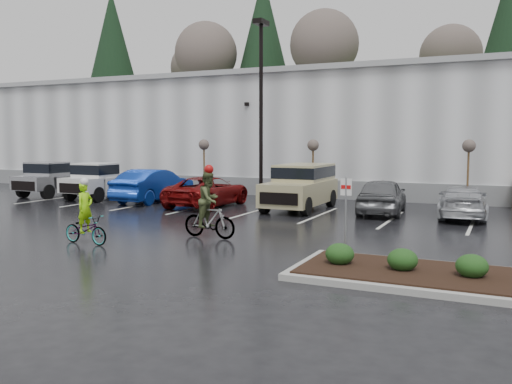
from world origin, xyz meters
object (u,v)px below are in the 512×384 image
at_px(suv_tan, 300,187).
at_px(cyclist_olive, 209,212).
at_px(cyclist_hivis, 86,223).
at_px(pickup_white, 107,180).
at_px(pickup_silver, 60,178).
at_px(car_red, 208,191).
at_px(car_grey, 382,196).
at_px(fire_lane_sign, 346,208).
at_px(sapling_west, 204,148).
at_px(car_far_silver, 462,202).
at_px(car_blue, 154,185).
at_px(lamppost, 261,91).
at_px(sapling_mid, 313,148).
at_px(sapling_east, 469,150).

height_order(suv_tan, cyclist_olive, cyclist_olive).
bearing_deg(cyclist_hivis, pickup_white, 41.33).
xyz_separation_m(pickup_silver, suv_tan, (14.60, -0.11, 0.05)).
bearing_deg(pickup_silver, car_red, -4.42).
bearing_deg(car_grey, fire_lane_sign, 90.90).
bearing_deg(sapling_west, car_far_silver, -13.07).
bearing_deg(suv_tan, car_blue, -178.48).
bearing_deg(lamppost, car_far_silver, -12.68).
bearing_deg(suv_tan, pickup_white, 179.49).
bearing_deg(suv_tan, cyclist_olive, -91.27).
height_order(car_red, suv_tan, suv_tan).
height_order(fire_lane_sign, pickup_white, fire_lane_sign).
distance_m(lamppost, car_far_silver, 11.43).
bearing_deg(car_grey, cyclist_olive, 59.56).
bearing_deg(car_red, pickup_white, -6.85).
distance_m(sapling_mid, pickup_white, 11.28).
bearing_deg(car_blue, pickup_silver, -2.80).
bearing_deg(cyclist_hivis, lamppost, 3.71).
relative_size(pickup_white, car_red, 1.01).
distance_m(sapling_west, pickup_white, 5.63).
distance_m(pickup_silver, cyclist_olive, 16.53).
bearing_deg(fire_lane_sign, pickup_white, 149.52).
bearing_deg(car_grey, car_blue, -3.03).
height_order(car_blue, car_red, car_blue).
distance_m(pickup_silver, pickup_white, 3.41).
height_order(lamppost, car_grey, lamppost).
distance_m(lamppost, sapling_east, 10.48).
bearing_deg(fire_lane_sign, pickup_silver, 154.10).
height_order(pickup_silver, cyclist_olive, cyclist_olive).
bearing_deg(lamppost, car_grey, -18.74).
xyz_separation_m(sapling_east, cyclist_olive, (-7.08, -11.50, -1.86)).
distance_m(car_red, cyclist_olive, 8.44).
bearing_deg(sapling_mid, car_grey, -37.66).
relative_size(sapling_east, cyclist_hivis, 1.57).
distance_m(sapling_west, car_red, 5.38).
bearing_deg(sapling_mid, lamppost, -158.20).
distance_m(lamppost, sapling_west, 5.07).
xyz_separation_m(sapling_mid, car_grey, (4.27, -3.30, -1.95)).
bearing_deg(sapling_mid, cyclist_olive, -87.92).
height_order(pickup_white, car_blue, pickup_white).
distance_m(fire_lane_sign, car_far_silver, 9.83).
distance_m(sapling_east, cyclist_olive, 13.63).
xyz_separation_m(sapling_east, car_red, (-11.33, -4.21, -2.01)).
xyz_separation_m(sapling_west, sapling_east, (14.00, 0.00, 0.00)).
bearing_deg(cyclist_olive, suv_tan, 1.44).
distance_m(car_grey, cyclist_hivis, 12.65).
relative_size(lamppost, sapling_mid, 2.88).
relative_size(sapling_west, car_blue, 0.63).
xyz_separation_m(lamppost, sapling_east, (10.00, 1.00, -2.96)).
bearing_deg(pickup_silver, car_far_silver, 0.46).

